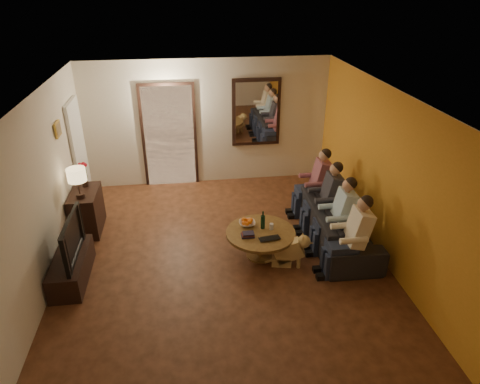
{
  "coord_description": "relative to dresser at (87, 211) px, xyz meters",
  "views": [
    {
      "loc": [
        -0.49,
        -5.49,
        4.02
      ],
      "look_at": [
        0.3,
        0.3,
        1.05
      ],
      "focal_mm": 32.0,
      "sensor_mm": 36.0,
      "label": 1
    }
  ],
  "objects": [
    {
      "name": "floor",
      "position": [
        2.25,
        -1.27,
        -0.37
      ],
      "size": [
        5.0,
        6.0,
        0.01
      ],
      "primitive_type": "cube",
      "color": "#3D2010",
      "rests_on": "ground"
    },
    {
      "name": "ceiling",
      "position": [
        2.25,
        -1.27,
        2.23
      ],
      "size": [
        5.0,
        6.0,
        0.01
      ],
      "primitive_type": "cube",
      "color": "white",
      "rests_on": "back_wall"
    },
    {
      "name": "back_wall",
      "position": [
        2.25,
        1.73,
        0.93
      ],
      "size": [
        5.0,
        0.02,
        2.6
      ],
      "primitive_type": "cube",
      "color": "beige",
      "rests_on": "floor"
    },
    {
      "name": "front_wall",
      "position": [
        2.25,
        -4.27,
        0.93
      ],
      "size": [
        5.0,
        0.02,
        2.6
      ],
      "primitive_type": "cube",
      "color": "beige",
      "rests_on": "floor"
    },
    {
      "name": "left_wall",
      "position": [
        -0.25,
        -1.27,
        0.93
      ],
      "size": [
        0.02,
        6.0,
        2.6
      ],
      "primitive_type": "cube",
      "color": "beige",
      "rests_on": "floor"
    },
    {
      "name": "right_wall",
      "position": [
        4.75,
        -1.27,
        0.93
      ],
      "size": [
        0.02,
        6.0,
        2.6
      ],
      "primitive_type": "cube",
      "color": "beige",
      "rests_on": "floor"
    },
    {
      "name": "orange_accent",
      "position": [
        4.74,
        -1.27,
        0.93
      ],
      "size": [
        0.01,
        6.0,
        2.6
      ],
      "primitive_type": "cube",
      "color": "orange",
      "rests_on": "right_wall"
    },
    {
      "name": "kitchen_doorway",
      "position": [
        1.45,
        1.71,
        0.68
      ],
      "size": [
        1.0,
        0.06,
        2.1
      ],
      "primitive_type": "cube",
      "color": "#FFE0A5",
      "rests_on": "floor"
    },
    {
      "name": "door_trim",
      "position": [
        1.45,
        1.7,
        0.68
      ],
      "size": [
        1.12,
        0.04,
        2.22
      ],
      "primitive_type": "cube",
      "color": "black",
      "rests_on": "floor"
    },
    {
      "name": "fridge_glimpse",
      "position": [
        1.7,
        1.72,
        0.53
      ],
      "size": [
        0.45,
        0.03,
        1.7
      ],
      "primitive_type": "cube",
      "color": "silver",
      "rests_on": "floor"
    },
    {
      "name": "mirror_frame",
      "position": [
        3.25,
        1.69,
        1.13
      ],
      "size": [
        1.0,
        0.05,
        1.4
      ],
      "primitive_type": "cube",
      "color": "black",
      "rests_on": "back_wall"
    },
    {
      "name": "mirror_glass",
      "position": [
        3.25,
        1.66,
        1.13
      ],
      "size": [
        0.86,
        0.02,
        1.26
      ],
      "primitive_type": "cube",
      "color": "white",
      "rests_on": "back_wall"
    },
    {
      "name": "white_door",
      "position": [
        -0.21,
        1.03,
        0.65
      ],
      "size": [
        0.06,
        0.85,
        2.04
      ],
      "primitive_type": "cube",
      "color": "white",
      "rests_on": "floor"
    },
    {
      "name": "framed_art",
      "position": [
        -0.22,
        0.03,
        1.48
      ],
      "size": [
        0.03,
        0.28,
        0.24
      ],
      "primitive_type": "cube",
      "color": "#B28C33",
      "rests_on": "left_wall"
    },
    {
      "name": "art_canvas",
      "position": [
        -0.21,
        0.03,
        1.48
      ],
      "size": [
        0.01,
        0.22,
        0.18
      ],
      "primitive_type": "cube",
      "color": "brown",
      "rests_on": "left_wall"
    },
    {
      "name": "dresser",
      "position": [
        0.0,
        0.0,
        0.0
      ],
      "size": [
        0.45,
        0.83,
        0.74
      ],
      "primitive_type": "cube",
      "color": "black",
      "rests_on": "floor"
    },
    {
      "name": "table_lamp",
      "position": [
        0.0,
        -0.22,
        0.64
      ],
      "size": [
        0.3,
        0.3,
        0.54
      ],
      "primitive_type": null,
      "color": "beige",
      "rests_on": "dresser"
    },
    {
      "name": "flower_vase",
      "position": [
        0.0,
        0.22,
        0.59
      ],
      "size": [
        0.14,
        0.14,
        0.44
      ],
      "primitive_type": null,
      "color": "red",
      "rests_on": "dresser"
    },
    {
      "name": "tv_stand",
      "position": [
        0.0,
        -1.39,
        -0.17
      ],
      "size": [
        0.45,
        1.17,
        0.39
      ],
      "primitive_type": "cube",
      "color": "black",
      "rests_on": "floor"
    },
    {
      "name": "tv",
      "position": [
        0.0,
        -1.39,
        0.33
      ],
      "size": [
        1.06,
        0.14,
        0.61
      ],
      "primitive_type": "imported",
      "rotation": [
        0.0,
        0.0,
        1.57
      ],
      "color": "black",
      "rests_on": "tv_stand"
    },
    {
      "name": "sofa",
      "position": [
        4.19,
        -0.92,
        -0.05
      ],
      "size": [
        2.24,
        0.93,
        0.65
      ],
      "primitive_type": "imported",
      "rotation": [
        0.0,
        0.0,
        1.54
      ],
      "color": "black",
      "rests_on": "floor"
    },
    {
      "name": "person_a",
      "position": [
        4.09,
        -1.82,
        0.23
      ],
      "size": [
        0.6,
        0.4,
        1.2
      ],
      "primitive_type": null,
      "color": "tan",
      "rests_on": "sofa"
    },
    {
      "name": "person_b",
      "position": [
        4.09,
        -1.22,
        0.23
      ],
      "size": [
        0.6,
        0.4,
        1.2
      ],
      "primitive_type": null,
      "color": "tan",
      "rests_on": "sofa"
    },
    {
      "name": "person_c",
      "position": [
        4.09,
        -0.62,
        0.23
      ],
      "size": [
        0.6,
        0.4,
        1.2
      ],
      "primitive_type": null,
      "color": "tan",
      "rests_on": "sofa"
    },
    {
      "name": "person_d",
      "position": [
        4.09,
        -0.02,
        0.23
      ],
      "size": [
        0.6,
        0.4,
        1.2
      ],
      "primitive_type": null,
      "color": "tan",
      "rests_on": "sofa"
    },
    {
      "name": "dog",
      "position": [
        3.23,
        -1.49,
        -0.09
      ],
      "size": [
        0.6,
        0.36,
        0.56
      ],
      "primitive_type": null,
      "rotation": [
        0.0,
        0.0,
        -0.22
      ],
      "color": "tan",
      "rests_on": "floor"
    },
    {
      "name": "coffee_table",
      "position": [
        2.84,
        -1.2,
        -0.14
      ],
      "size": [
        1.39,
        1.39,
        0.45
      ],
      "primitive_type": "cylinder",
      "rotation": [
        0.0,
        0.0,
        0.34
      ],
      "color": "brown",
      "rests_on": "floor"
    },
    {
      "name": "bowl",
      "position": [
        2.66,
        -0.98,
        0.11
      ],
      "size": [
        0.26,
        0.26,
        0.06
      ],
      "primitive_type": "imported",
      "color": "white",
      "rests_on": "coffee_table"
    },
    {
      "name": "oranges",
      "position": [
        2.66,
        -0.98,
        0.18
      ],
      "size": [
        0.2,
        0.2,
        0.08
      ],
      "primitive_type": null,
      "color": "orange",
      "rests_on": "bowl"
    },
    {
      "name": "wine_bottle",
      "position": [
        2.89,
        -1.1,
        0.24
      ],
      "size": [
        0.07,
        0.07,
        0.31
      ],
      "primitive_type": null,
      "color": "black",
      "rests_on": "coffee_table"
    },
    {
      "name": "wine_glass",
      "position": [
        3.02,
        -1.15,
        0.13
      ],
      "size": [
        0.06,
        0.06,
        0.1
      ],
      "primitive_type": "cylinder",
      "color": "silver",
      "rests_on": "coffee_table"
    },
    {
      "name": "book_stack",
      "position": [
        2.62,
        -1.3,
        0.12
      ],
      "size": [
        0.2,
        0.15,
        0.07
      ],
      "primitive_type": null,
      "color": "black",
      "rests_on": "coffee_table"
    },
    {
      "name": "laptop",
      "position": [
        2.94,
        -1.48,
        0.09
      ],
      "size": [
        0.36,
        0.26,
        0.03
      ],
      "primitive_type": "imported",
      "rotation": [
        0.0,
        0.0,
        0.14
      ],
      "color": "black",
      "rests_on": "coffee_table"
    }
  ]
}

